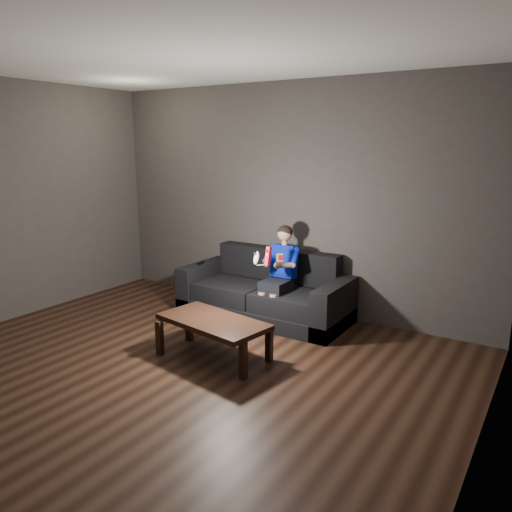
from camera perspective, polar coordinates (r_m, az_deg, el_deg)
The scene contains 10 objects.
floor at distance 4.41m, azimuth -12.94°, elevation -14.43°, with size 5.00×5.00×0.00m, color black.
back_wall at distance 5.98m, azimuth 3.68°, elevation 6.55°, with size 5.00×0.04×2.70m, color #3F3A36.
right_wall at distance 2.81m, azimuth 24.30°, elevation -1.54°, with size 0.04×5.00×2.70m, color #3F3A36.
ceiling at distance 4.00m, azimuth -15.00°, elevation 22.56°, with size 5.00×5.00×0.02m, color silver.
sofa at distance 5.85m, azimuth 1.06°, elevation -4.59°, with size 1.98×0.85×0.76m.
child at distance 5.59m, azimuth 2.77°, elevation -1.16°, with size 0.41×0.51×1.01m.
wii_remote_red at distance 5.18m, azimuth 1.39°, elevation 0.01°, with size 0.06×0.08×0.20m.
nunchuk_white at distance 5.26m, azimuth 0.05°, elevation -0.23°, with size 0.08×0.10×0.15m.
wii_remote_black at distance 6.21m, azimuth -6.31°, elevation -0.75°, with size 0.08×0.15×0.03m.
coffee_table at distance 4.73m, azimuth -4.91°, elevation -7.80°, with size 1.13×0.70×0.39m.
Camera 1 is at (2.85, -2.71, 1.99)m, focal length 35.00 mm.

